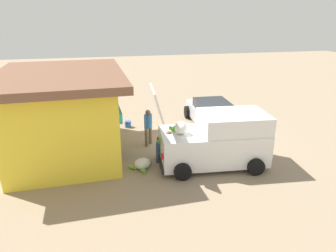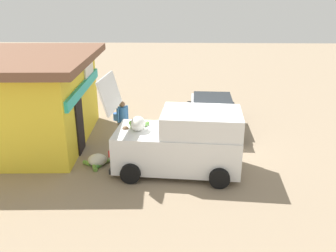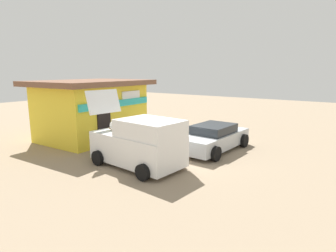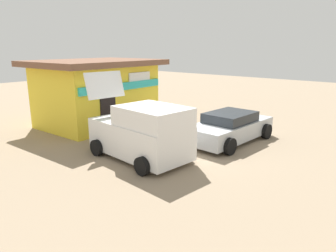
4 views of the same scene
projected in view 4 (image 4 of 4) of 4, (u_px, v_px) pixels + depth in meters
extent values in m
plane|color=gray|center=(183.00, 146.00, 13.10)|extent=(60.00, 60.00, 0.00)
cube|color=yellow|center=(97.00, 95.00, 16.53)|extent=(5.59, 4.11, 3.09)
cube|color=#2DB7B2|center=(123.00, 86.00, 15.18)|extent=(5.16, 0.35, 0.36)
cube|color=black|center=(108.00, 113.00, 14.74)|extent=(0.90, 0.10, 2.00)
cube|color=white|center=(140.00, 78.00, 16.02)|extent=(1.50, 0.13, 0.60)
cube|color=brown|center=(95.00, 63.00, 16.12)|extent=(6.52, 5.03, 0.28)
cube|color=white|center=(140.00, 138.00, 11.58)|extent=(2.18, 4.07, 1.18)
cube|color=white|center=(153.00, 116.00, 10.84)|extent=(1.99, 2.57, 0.68)
cube|color=black|center=(177.00, 123.00, 10.04)|extent=(1.61, 0.20, 0.51)
cube|color=white|center=(105.00, 85.00, 12.60)|extent=(1.72, 0.48, 1.04)
ellipsoid|color=silver|center=(117.00, 112.00, 12.19)|extent=(0.55, 0.46, 0.46)
ellipsoid|color=silver|center=(117.00, 112.00, 12.18)|extent=(0.54, 0.45, 0.45)
cylinder|color=#56A92F|center=(121.00, 113.00, 12.65)|extent=(0.30, 0.25, 0.14)
cylinder|color=#6BB345|center=(129.00, 115.00, 12.41)|extent=(0.29, 0.24, 0.12)
cylinder|color=#689E42|center=(127.00, 113.00, 12.66)|extent=(0.26, 0.26, 0.15)
cube|color=black|center=(109.00, 140.00, 13.09)|extent=(1.79, 0.22, 0.16)
cube|color=red|center=(93.00, 130.00, 12.45)|extent=(0.14, 0.07, 0.20)
cube|color=red|center=(123.00, 124.00, 13.46)|extent=(0.14, 0.07, 0.20)
cylinder|color=black|center=(142.00, 166.00, 10.08)|extent=(0.27, 0.63, 0.62)
cylinder|color=black|center=(185.00, 152.00, 11.47)|extent=(0.27, 0.63, 0.62)
cylinder|color=black|center=(97.00, 148.00, 11.92)|extent=(0.27, 0.63, 0.62)
cylinder|color=black|center=(138.00, 137.00, 13.31)|extent=(0.27, 0.63, 0.62)
cube|color=#B2B7BC|center=(230.00, 130.00, 13.65)|extent=(4.52, 2.02, 0.69)
cube|color=#1E2328|center=(230.00, 117.00, 13.51)|extent=(2.20, 1.70, 0.42)
cylinder|color=black|center=(266.00, 131.00, 14.11)|extent=(0.68, 0.25, 0.68)
cylinder|color=black|center=(229.00, 124.00, 15.42)|extent=(0.68, 0.25, 0.68)
cylinder|color=black|center=(230.00, 146.00, 11.98)|extent=(0.68, 0.25, 0.68)
cylinder|color=black|center=(190.00, 137.00, 13.29)|extent=(0.68, 0.25, 0.68)
cylinder|color=#726047|center=(148.00, 126.00, 14.74)|extent=(0.15, 0.15, 0.82)
cylinder|color=#726047|center=(140.00, 126.00, 14.68)|extent=(0.15, 0.15, 0.82)
cylinder|color=#3872B2|center=(144.00, 112.00, 14.54)|extent=(0.48, 0.48, 0.58)
sphere|color=brown|center=(144.00, 103.00, 14.44)|extent=(0.22, 0.22, 0.22)
cylinder|color=#3872B2|center=(149.00, 111.00, 14.58)|extent=(0.09, 0.09, 0.55)
cylinder|color=#3872B2|center=(139.00, 112.00, 14.49)|extent=(0.09, 0.09, 0.55)
cylinder|color=navy|center=(124.00, 135.00, 13.25)|extent=(0.15, 0.15, 0.83)
cylinder|color=navy|center=(116.00, 134.00, 13.36)|extent=(0.15, 0.15, 0.83)
cylinder|color=#4C9959|center=(117.00, 121.00, 12.96)|extent=(0.74, 0.56, 0.66)
sphere|color=brown|center=(113.00, 116.00, 12.62)|extent=(0.23, 0.23, 0.23)
cylinder|color=#4C9959|center=(120.00, 125.00, 12.70)|extent=(0.09, 0.09, 0.56)
cylinder|color=#4C9959|center=(109.00, 124.00, 12.86)|extent=(0.09, 0.09, 0.56)
ellipsoid|color=silver|center=(100.00, 138.00, 13.56)|extent=(0.58, 0.71, 0.41)
cylinder|color=#57943A|center=(104.00, 141.00, 13.63)|extent=(0.26, 0.17, 0.14)
cylinder|color=#6BA643|center=(96.00, 139.00, 13.83)|extent=(0.28, 0.33, 0.14)
cylinder|color=#659B39|center=(94.00, 142.00, 13.36)|extent=(0.30, 0.24, 0.15)
cylinder|color=#50A643|center=(98.00, 142.00, 13.43)|extent=(0.31, 0.24, 0.13)
cylinder|color=olive|center=(107.00, 141.00, 13.56)|extent=(0.30, 0.30, 0.12)
cylinder|color=blue|center=(167.00, 120.00, 17.01)|extent=(0.32, 0.32, 0.32)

